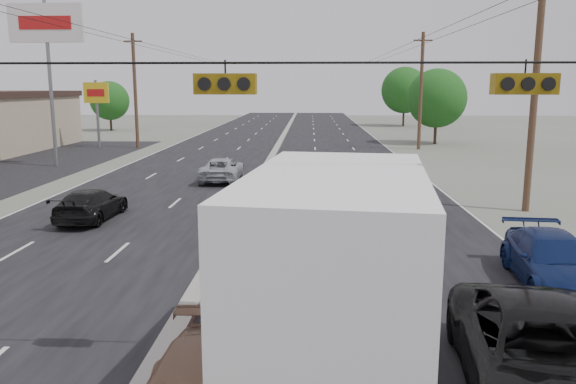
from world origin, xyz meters
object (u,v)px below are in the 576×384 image
at_px(tree_left_far, 110,101).
at_px(queue_car_b, 327,241).
at_px(tree_right_mid, 437,98).
at_px(queue_car_d, 553,261).
at_px(utility_pole_right_b, 535,94).
at_px(utility_pole_right_c, 421,90).
at_px(queue_car_a, 269,210).
at_px(tree_right_far, 404,90).
at_px(oncoming_far, 222,170).
at_px(utility_pole_left_c, 135,90).
at_px(box_truck, 339,275).
at_px(pole_sign_far, 97,98).
at_px(oncoming_near, 91,205).
at_px(pole_sign_billboard, 47,34).
at_px(black_suv, 546,359).
at_px(queue_car_c, 381,191).
at_px(red_sedan, 267,272).
at_px(queue_car_e, 406,199).

xyz_separation_m(tree_left_far, queue_car_b, (25.50, -52.91, -3.00)).
bearing_deg(tree_right_mid, queue_car_d, -97.75).
relative_size(utility_pole_right_b, queue_car_d, 2.05).
bearing_deg(utility_pole_right_c, queue_car_a, -111.15).
xyz_separation_m(tree_right_far, oncoming_far, (-18.16, -47.55, -4.29)).
bearing_deg(utility_pole_left_c, utility_pole_right_c, 0.00).
bearing_deg(box_truck, utility_pole_right_b, 66.34).
height_order(tree_left_far, oncoming_far, tree_left_far).
bearing_deg(queue_car_a, tree_left_far, 112.05).
bearing_deg(queue_car_a, oncoming_far, 104.12).
height_order(utility_pole_right_c, tree_left_far, utility_pole_right_c).
bearing_deg(utility_pole_left_c, oncoming_far, -59.50).
bearing_deg(queue_car_b, pole_sign_far, 124.03).
height_order(queue_car_a, oncoming_near, queue_car_a).
height_order(pole_sign_billboard, black_suv, pole_sign_billboard).
relative_size(tree_left_far, queue_car_a, 1.36).
height_order(tree_right_mid, oncoming_near, tree_right_mid).
bearing_deg(queue_car_b, tree_left_far, 119.11).
relative_size(utility_pole_right_c, pole_sign_far, 1.67).
bearing_deg(queue_car_b, tree_right_mid, 76.50).
bearing_deg(queue_car_b, oncoming_near, 153.52).
relative_size(pole_sign_billboard, black_suv, 1.84).
height_order(utility_pole_right_c, oncoming_near, utility_pole_right_c).
distance_m(queue_car_c, oncoming_far, 10.83).
distance_m(utility_pole_right_b, utility_pole_right_c, 25.00).
distance_m(tree_left_far, queue_car_b, 58.81).
distance_m(utility_pole_right_b, red_sedan, 15.89).
bearing_deg(tree_right_mid, utility_pole_right_b, -94.76).
xyz_separation_m(box_truck, queue_car_b, (0.02, 7.07, -1.35)).
height_order(utility_pole_right_c, queue_car_c, utility_pole_right_c).
distance_m(pole_sign_billboard, queue_car_d, 34.07).
distance_m(utility_pole_left_c, pole_sign_billboard, 12.73).
distance_m(pole_sign_billboard, queue_car_a, 24.43).
xyz_separation_m(utility_pole_left_c, tree_right_mid, (27.50, 5.00, -0.77)).
bearing_deg(utility_pole_right_b, pole_sign_far, 138.74).
height_order(utility_pole_left_c, black_suv, utility_pole_left_c).
bearing_deg(queue_car_e, utility_pole_right_c, 84.32).
bearing_deg(red_sedan, black_suv, -36.64).
distance_m(queue_car_a, queue_car_d, 10.15).
xyz_separation_m(black_suv, oncoming_near, (-13.02, 13.15, -0.19)).
distance_m(pole_sign_far, box_truck, 44.53).
xyz_separation_m(tree_right_far, queue_car_c, (-9.81, -54.44, -4.22)).
height_order(red_sedan, black_suv, black_suv).
bearing_deg(red_sedan, pole_sign_billboard, 129.65).
height_order(tree_right_far, oncoming_near, tree_right_far).
relative_size(tree_right_far, queue_car_b, 1.87).
distance_m(tree_left_far, queue_car_d, 63.21).
relative_size(box_truck, oncoming_far, 1.71).
xyz_separation_m(pole_sign_billboard, tree_left_far, (-7.50, 32.00, -5.15)).
xyz_separation_m(pole_sign_far, black_suv, (23.00, -40.59, -3.58)).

